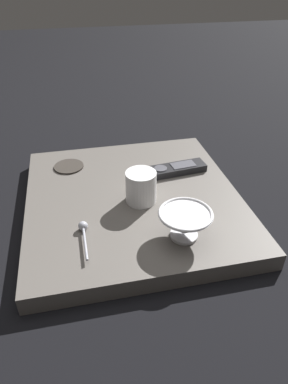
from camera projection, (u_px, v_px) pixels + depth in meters
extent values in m
plane|color=black|center=(133.00, 208.00, 1.00)|extent=(6.00, 6.00, 0.00)
cube|color=#5B5651|center=(133.00, 201.00, 0.99)|extent=(0.58, 0.61, 0.05)
cylinder|color=silver|center=(184.00, 235.00, 0.83)|extent=(0.07, 0.07, 0.01)
cone|color=silver|center=(185.00, 224.00, 0.81)|extent=(0.13, 0.13, 0.06)
torus|color=silver|center=(186.00, 214.00, 0.79)|extent=(0.13, 0.13, 0.01)
cylinder|color=white|center=(141.00, 187.00, 0.92)|extent=(0.08, 0.08, 0.09)
cylinder|color=#A3A5B2|center=(85.00, 243.00, 0.79)|extent=(0.01, 0.11, 0.01)
sphere|color=#A3A5B2|center=(83.00, 226.00, 0.84)|extent=(0.02, 0.02, 0.02)
cube|color=black|center=(176.00, 169.00, 1.07)|extent=(0.19, 0.07, 0.02)
cylinder|color=#4C4C54|center=(161.00, 168.00, 1.05)|extent=(0.04, 0.04, 0.00)
cube|color=#4C4C54|center=(183.00, 165.00, 1.07)|extent=(0.08, 0.05, 0.00)
cylinder|color=#332D28|center=(69.00, 166.00, 1.10)|extent=(0.09, 0.09, 0.01)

